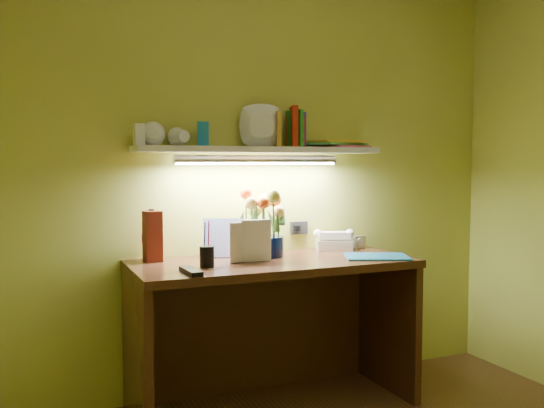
# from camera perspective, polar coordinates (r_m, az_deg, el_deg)

# --- Properties ---
(desk) EXTENTS (1.40, 0.60, 0.75)m
(desk) POSITION_cam_1_polar(r_m,az_deg,el_deg) (3.11, 0.11, -12.14)
(desk) COLOR #381B0F
(desk) RESTS_ON ground
(flower_bouquet) EXTENTS (0.24, 0.24, 0.37)m
(flower_bouquet) POSITION_cam_1_polar(r_m,az_deg,el_deg) (3.12, -0.80, -1.62)
(flower_bouquet) COLOR #050D35
(flower_bouquet) RESTS_ON desk
(telephone) EXTENTS (0.23, 0.20, 0.11)m
(telephone) POSITION_cam_1_polar(r_m,az_deg,el_deg) (3.38, 5.83, -3.34)
(telephone) COLOR white
(telephone) RESTS_ON desk
(desk_clock) EXTENTS (0.07, 0.04, 0.07)m
(desk_clock) POSITION_cam_1_polar(r_m,az_deg,el_deg) (3.47, 8.17, -3.55)
(desk_clock) COLOR silver
(desk_clock) RESTS_ON desk
(whisky_bottle) EXTENTS (0.09, 0.09, 0.26)m
(whisky_bottle) POSITION_cam_1_polar(r_m,az_deg,el_deg) (3.04, -11.26, -2.88)
(whisky_bottle) COLOR #C75608
(whisky_bottle) RESTS_ON desk
(whisky_box) EXTENTS (0.09, 0.09, 0.25)m
(whisky_box) POSITION_cam_1_polar(r_m,az_deg,el_deg) (3.01, -11.17, -3.01)
(whisky_box) COLOR #58190C
(whisky_box) RESTS_ON desk
(pen_cup) EXTENTS (0.09, 0.09, 0.16)m
(pen_cup) POSITION_cam_1_polar(r_m,az_deg,el_deg) (2.83, -6.15, -4.26)
(pen_cup) COLOR black
(pen_cup) RESTS_ON desk
(art_card) EXTENTS (0.20, 0.11, 0.20)m
(art_card) POSITION_cam_1_polar(r_m,az_deg,el_deg) (3.12, -4.65, -3.19)
(art_card) COLOR white
(art_card) RESTS_ON desk
(tv_remote) EXTENTS (0.06, 0.19, 0.02)m
(tv_remote) POSITION_cam_1_polar(r_m,az_deg,el_deg) (2.68, -7.65, -6.28)
(tv_remote) COLOR black
(tv_remote) RESTS_ON desk
(blue_folder) EXTENTS (0.38, 0.34, 0.01)m
(blue_folder) POSITION_cam_1_polar(r_m,az_deg,el_deg) (3.15, 9.84, -4.90)
(blue_folder) COLOR #1A78B3
(blue_folder) RESTS_ON desk
(desk_book_a) EXTENTS (0.15, 0.05, 0.20)m
(desk_book_a) POSITION_cam_1_polar(r_m,az_deg,el_deg) (2.91, -3.96, -3.70)
(desk_book_a) COLOR silver
(desk_book_a) RESTS_ON desk
(desk_book_b) EXTENTS (0.15, 0.03, 0.21)m
(desk_book_b) POSITION_cam_1_polar(r_m,az_deg,el_deg) (2.94, -2.90, -3.52)
(desk_book_b) COLOR white
(desk_book_b) RESTS_ON desk
(wall_shelf) EXTENTS (1.32, 0.35, 0.25)m
(wall_shelf) POSITION_cam_1_polar(r_m,az_deg,el_deg) (3.16, -0.89, 5.75)
(wall_shelf) COLOR white
(wall_shelf) RESTS_ON ground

